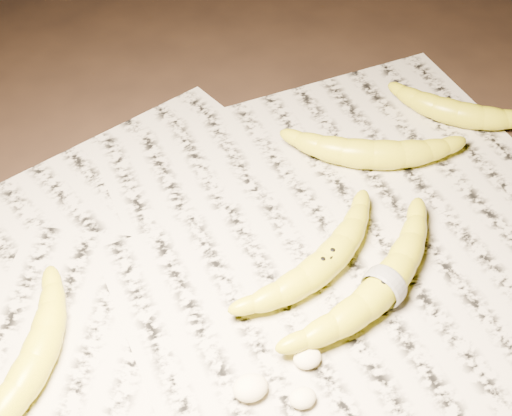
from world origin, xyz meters
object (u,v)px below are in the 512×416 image
object	(u,v)px
banana_center	(325,261)
banana_left_b	(34,361)
banana_upper_a	(373,152)
banana_upper_b	(459,111)
banana_taped	(384,285)

from	to	relation	value
banana_center	banana_left_b	bearing A→B (deg)	155.49
banana_left_b	banana_center	xyz separation A→B (m)	(0.33, 0.01, -0.00)
banana_upper_a	banana_upper_b	world-z (taller)	banana_upper_a
banana_center	banana_taped	size ratio (longest dim) A/B	0.86
banana_taped	banana_upper_b	distance (m)	0.34
banana_left_b	banana_taped	bearing A→B (deg)	-62.75
banana_upper_a	banana_upper_b	bearing A→B (deg)	38.16
banana_upper_a	banana_center	bearing A→B (deg)	-107.98
banana_left_b	banana_upper_b	world-z (taller)	banana_left_b
banana_left_b	banana_taped	size ratio (longest dim) A/B	0.82
banana_center	banana_upper_b	size ratio (longest dim) A/B	1.16
banana_taped	banana_upper_a	xyz separation A→B (m)	(0.09, 0.20, -0.00)
banana_upper_b	banana_left_b	bearing A→B (deg)	-120.80
banana_center	banana_taped	distance (m)	0.07
banana_center	banana_upper_a	world-z (taller)	banana_upper_a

